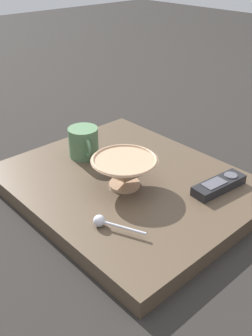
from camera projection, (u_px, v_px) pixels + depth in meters
The scene contains 6 objects.
ground_plane at pixel (128, 192), 1.03m from camera, with size 6.00×6.00×0.00m, color black.
table at pixel (128, 185), 1.02m from camera, with size 0.52×0.63×0.04m.
cereal_bowl at pixel (125, 171), 0.96m from camera, with size 0.17×0.17×0.08m.
coffee_mug at pixel (84, 142), 1.10m from camera, with size 0.09×0.11×0.09m.
teaspoon at pixel (103, 222), 0.83m from camera, with size 0.06×0.11×0.03m.
tv_remote_near at pixel (219, 185), 0.96m from camera, with size 0.16×0.06×0.03m.
Camera 1 is at (0.59, 0.63, 0.57)m, focal length 41.30 mm.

